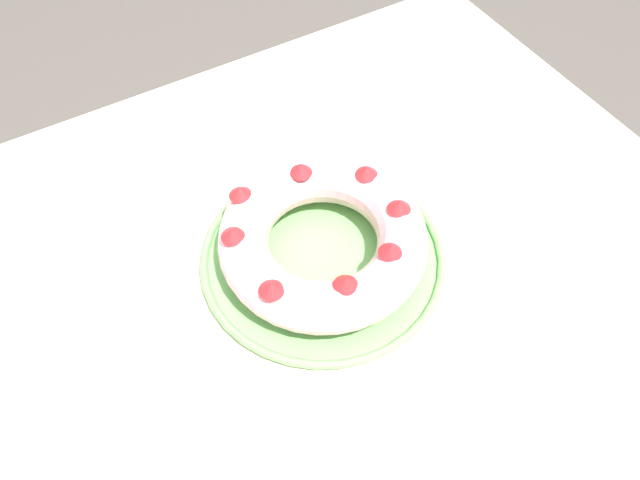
{
  "coord_description": "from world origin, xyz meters",
  "views": [
    {
      "loc": [
        -0.27,
        -0.42,
        1.5
      ],
      "look_at": [
        -0.0,
        0.03,
        0.79
      ],
      "focal_mm": 35.0,
      "sensor_mm": 36.0,
      "label": 1
    }
  ],
  "objects_px": {
    "serving_knife": "(138,396)",
    "cake_knife": "(178,370)",
    "bundt_cake": "(320,240)",
    "fork": "(149,367)",
    "serving_dish": "(320,258)"
  },
  "relations": [
    {
      "from": "serving_knife",
      "to": "cake_knife",
      "type": "relative_size",
      "value": 1.17
    },
    {
      "from": "bundt_cake",
      "to": "serving_knife",
      "type": "height_order",
      "value": "bundt_cake"
    },
    {
      "from": "fork",
      "to": "cake_knife",
      "type": "xyz_separation_m",
      "value": [
        0.03,
        -0.02,
        0.0
      ]
    },
    {
      "from": "serving_knife",
      "to": "cake_knife",
      "type": "height_order",
      "value": "same"
    },
    {
      "from": "serving_dish",
      "to": "bundt_cake",
      "type": "bearing_deg",
      "value": 110.61
    },
    {
      "from": "serving_knife",
      "to": "cake_knife",
      "type": "xyz_separation_m",
      "value": [
        0.06,
        0.01,
        0.0
      ]
    },
    {
      "from": "cake_knife",
      "to": "serving_dish",
      "type": "bearing_deg",
      "value": 7.55
    },
    {
      "from": "cake_knife",
      "to": "bundt_cake",
      "type": "bearing_deg",
      "value": 7.57
    },
    {
      "from": "fork",
      "to": "bundt_cake",
      "type": "bearing_deg",
      "value": 6.5
    },
    {
      "from": "serving_knife",
      "to": "bundt_cake",
      "type": "bearing_deg",
      "value": 7.25
    },
    {
      "from": "serving_dish",
      "to": "bundt_cake",
      "type": "relative_size",
      "value": 1.21
    },
    {
      "from": "bundt_cake",
      "to": "serving_dish",
      "type": "bearing_deg",
      "value": -69.39
    },
    {
      "from": "fork",
      "to": "serving_dish",
      "type": "bearing_deg",
      "value": 6.48
    },
    {
      "from": "serving_dish",
      "to": "bundt_cake",
      "type": "xyz_separation_m",
      "value": [
        -0.0,
        0.0,
        0.05
      ]
    },
    {
      "from": "serving_dish",
      "to": "cake_knife",
      "type": "xyz_separation_m",
      "value": [
        -0.25,
        -0.06,
        -0.01
      ]
    }
  ]
}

